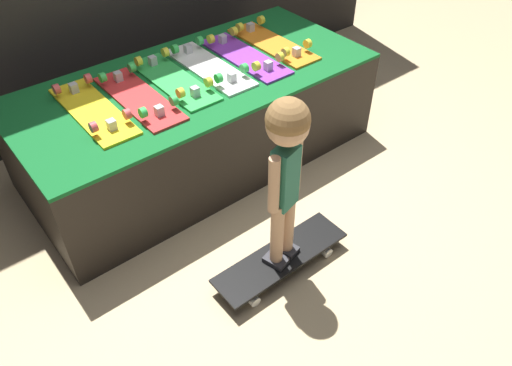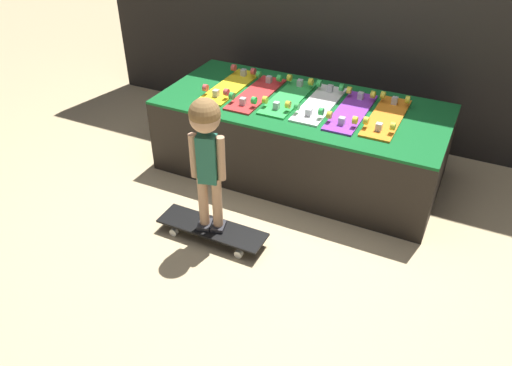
# 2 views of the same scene
# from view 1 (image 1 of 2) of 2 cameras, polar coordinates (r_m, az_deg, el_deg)

# --- Properties ---
(ground_plane) EXTENTS (16.00, 16.00, 0.00)m
(ground_plane) POSITION_cam_1_polar(r_m,az_deg,el_deg) (2.83, 1.08, -3.26)
(ground_plane) COLOR tan
(display_rack) EXTENTS (2.07, 0.95, 0.58)m
(display_rack) POSITION_cam_1_polar(r_m,az_deg,el_deg) (3.05, -6.62, 7.25)
(display_rack) COLOR black
(display_rack) RESTS_ON ground_plane
(skateboard_yellow_on_rack) EXTENTS (0.21, 0.67, 0.09)m
(skateboard_yellow_on_rack) POSITION_cam_1_polar(r_m,az_deg,el_deg) (2.69, -18.17, 8.02)
(skateboard_yellow_on_rack) COLOR yellow
(skateboard_yellow_on_rack) RESTS_ON display_rack
(skateboard_red_on_rack) EXTENTS (0.21, 0.67, 0.09)m
(skateboard_red_on_rack) POSITION_cam_1_polar(r_m,az_deg,el_deg) (2.74, -13.30, 9.59)
(skateboard_red_on_rack) COLOR red
(skateboard_red_on_rack) RESTS_ON display_rack
(skateboard_green_on_rack) EXTENTS (0.21, 0.67, 0.09)m
(skateboard_green_on_rack) POSITION_cam_1_polar(r_m,az_deg,el_deg) (2.86, -9.43, 11.64)
(skateboard_green_on_rack) COLOR green
(skateboard_green_on_rack) RESTS_ON display_rack
(skateboard_white_on_rack) EXTENTS (0.21, 0.67, 0.09)m
(skateboard_white_on_rack) POSITION_cam_1_polar(r_m,az_deg,el_deg) (2.97, -5.39, 13.18)
(skateboard_white_on_rack) COLOR white
(skateboard_white_on_rack) RESTS_ON display_rack
(skateboard_purple_on_rack) EXTENTS (0.21, 0.67, 0.09)m
(skateboard_purple_on_rack) POSITION_cam_1_polar(r_m,az_deg,el_deg) (3.07, -1.33, 14.40)
(skateboard_purple_on_rack) COLOR purple
(skateboard_purple_on_rack) RESTS_ON display_rack
(skateboard_orange_on_rack) EXTENTS (0.21, 0.67, 0.09)m
(skateboard_orange_on_rack) POSITION_cam_1_polar(r_m,az_deg,el_deg) (3.23, 1.89, 15.76)
(skateboard_orange_on_rack) COLOR orange
(skateboard_orange_on_rack) RESTS_ON display_rack
(skateboard_on_floor) EXTENTS (0.72, 0.21, 0.09)m
(skateboard_on_floor) POSITION_cam_1_polar(r_m,az_deg,el_deg) (2.50, 2.87, -8.58)
(skateboard_on_floor) COLOR black
(skateboard_on_floor) RESTS_ON ground_plane
(child) EXTENTS (0.21, 0.18, 0.89)m
(child) POSITION_cam_1_polar(r_m,az_deg,el_deg) (2.05, 3.46, 3.10)
(child) COLOR #2D2D33
(child) RESTS_ON skateboard_on_floor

